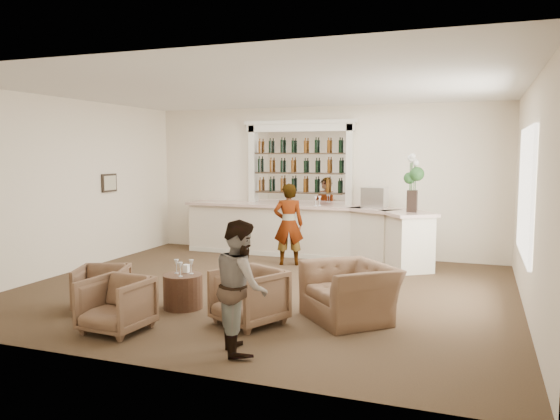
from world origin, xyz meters
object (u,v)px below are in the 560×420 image
Objects in this scene: bar_counter at (308,231)px; armchair_right at (249,297)px; cocktail_table at (183,291)px; armchair_center at (116,305)px; guest at (241,286)px; armchair_far at (350,292)px; sommelier at (288,224)px; espresso_machine at (375,197)px; armchair_left at (102,288)px; flower_vase at (413,180)px.

bar_counter is 6.95× the size of armchair_right.
cocktail_table is 0.75× the size of armchair_center.
armchair_far is at bearing -63.12° from guest.
espresso_machine is at bearing -168.28° from sommelier.
bar_counter is at bearing -117.41° from sommelier.
armchair_far is (1.88, -4.11, -0.19)m from bar_counter.
bar_counter is 1.64m from espresso_machine.
bar_counter is 11.85× the size of espresso_machine.
sommelier reaches higher than armchair_left.
espresso_machine is at bearing 107.02° from armchair_right.
flower_vase is at bearing 27.31° from armchair_left.
guest is 1.87m from armchair_far.
guest is at bearing -104.28° from flower_vase.
cocktail_table is at bearing 63.52° from sommelier.
flower_vase is (2.28, -0.56, 1.19)m from bar_counter.
armchair_far reaches higher than armchair_left.
armchair_right is (1.46, 0.87, 0.02)m from armchair_center.
cocktail_table is 1.20× the size of espresso_machine.
sommelier is (0.43, 3.48, 0.58)m from cocktail_table.
bar_counter reaches higher than armchair_left.
bar_counter is 5.16m from armchair_left.
cocktail_table is 0.38× the size of guest.
flower_vase reaches higher than armchair_left.
armchair_center is 0.66× the size of armchair_far.
armchair_far is (2.00, -3.19, -0.45)m from sommelier.
armchair_center is 3.08m from armchair_far.
cocktail_table is 1.16m from armchair_left.
armchair_right is 0.74× the size of flower_vase.
flower_vase reaches higher than sommelier.
guest reaches higher than armchair_left.
armchair_far is at bearing -8.12° from armchair_left.
armchair_far is 1.06× the size of flower_vase.
armchair_far is (2.43, 0.29, 0.13)m from cocktail_table.
cocktail_table is 2.07m from guest.
guest is 5.78m from espresso_machine.
bar_counter is 4.82m from armchair_right.
armchair_center reaches higher than armchair_left.
espresso_machine is (2.00, 4.43, 1.10)m from cocktail_table.
armchair_left is (-1.48, -3.97, -0.51)m from sommelier.
armchair_center is at bearing 62.42° from sommelier.
espresso_machine is 1.10m from flower_vase.
cocktail_table is 1.28m from armchair_right.
espresso_machine is (2.25, 5.67, 1.00)m from armchair_center.
armchair_far reaches higher than armchair_center.
espresso_machine is at bearing -38.14° from guest.
armchair_left reaches higher than cocktail_table.
armchair_left is (-2.57, 0.81, -0.44)m from guest.
armchair_right reaches higher than armchair_center.
sommelier is 4.79m from armchair_center.
flower_vase reaches higher than cocktail_table.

